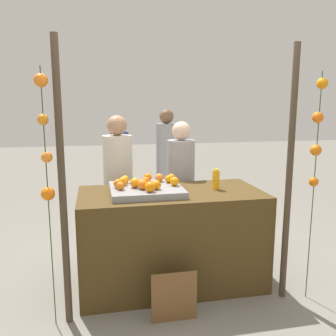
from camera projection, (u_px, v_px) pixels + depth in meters
ground_plane at (171, 282)px, 3.49m from camera, size 24.00×24.00×0.00m
stall_counter at (171, 238)px, 3.41m from camera, size 1.72×0.83×0.92m
orange_tray at (146, 190)px, 3.28m from camera, size 0.66×0.61×0.06m
orange_0 at (174, 181)px, 3.30m from camera, size 0.08×0.08×0.08m
orange_1 at (118, 184)px, 3.21m from camera, size 0.08×0.08×0.08m
orange_2 at (120, 186)px, 3.14m from camera, size 0.07×0.07×0.07m
orange_3 at (148, 177)px, 3.48m from camera, size 0.08×0.08×0.08m
orange_4 at (146, 181)px, 3.33m from camera, size 0.08×0.08×0.08m
orange_5 at (143, 184)px, 3.16m from camera, size 0.09×0.09×0.09m
orange_6 at (123, 181)px, 3.32m from camera, size 0.08×0.08×0.08m
orange_7 at (150, 187)px, 3.06m from camera, size 0.09×0.09×0.09m
orange_8 at (171, 178)px, 3.49m from camera, size 0.08×0.08×0.08m
orange_9 at (168, 179)px, 3.42m from camera, size 0.07×0.07×0.07m
orange_10 at (125, 179)px, 3.41m from camera, size 0.08×0.08×0.08m
orange_11 at (135, 183)px, 3.22m from camera, size 0.09×0.09×0.09m
orange_12 at (159, 178)px, 3.47m from camera, size 0.08×0.08×0.08m
orange_13 at (156, 185)px, 3.15m from camera, size 0.08×0.08×0.08m
juice_bottle at (216, 179)px, 3.41m from camera, size 0.07×0.07×0.20m
chalkboard_sign at (174, 297)px, 2.84m from camera, size 0.37×0.03×0.43m
vendor_left at (119, 193)px, 3.94m from camera, size 0.32×0.32×1.61m
vendor_right at (181, 194)px, 4.04m from camera, size 0.31×0.31×1.54m
crowd_person_0 at (167, 165)px, 5.66m from camera, size 0.33×0.33×1.65m
crowd_person_1 at (120, 168)px, 5.81m from camera, size 0.30×0.30×1.49m
canopy_post_left at (62, 187)px, 2.67m from camera, size 0.06×0.06×2.22m
canopy_post_right at (289, 177)px, 3.04m from camera, size 0.06×0.06×2.22m
garland_strand_left at (45, 143)px, 2.57m from camera, size 0.10×0.11×2.00m
garland_strand_right at (317, 133)px, 2.96m from camera, size 0.11×0.10×2.00m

